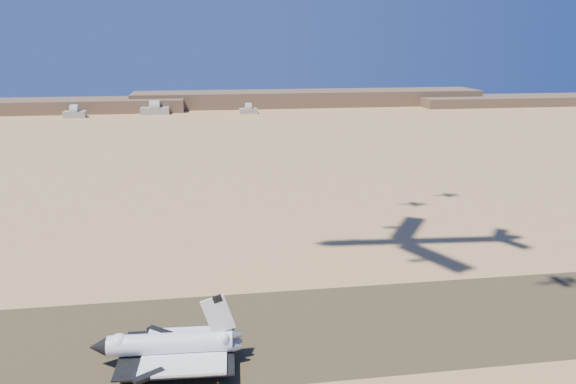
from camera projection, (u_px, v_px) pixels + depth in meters
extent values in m
plane|color=tan|center=(249.00, 334.00, 152.11)|extent=(1200.00, 1200.00, 0.00)
cube|color=#4A3D25|center=(249.00, 334.00, 152.10)|extent=(600.00, 50.00, 0.06)
cube|color=brown|center=(8.00, 107.00, 614.23)|extent=(380.00, 60.00, 14.00)
cube|color=brown|center=(309.00, 98.00, 682.57)|extent=(420.00, 60.00, 18.00)
cube|color=brown|center=(535.00, 100.00, 695.86)|extent=(300.00, 60.00, 11.00)
cube|color=#9D978B|center=(75.00, 114.00, 579.21)|extent=(22.00, 14.00, 6.50)
cube|color=#9D978B|center=(155.00, 111.00, 605.11)|extent=(30.00, 15.00, 7.50)
cube|color=#9D978B|center=(248.00, 111.00, 610.47)|extent=(19.00, 12.50, 5.50)
cylinder|color=white|center=(170.00, 343.00, 136.67)|extent=(29.78, 6.81, 5.17)
cone|color=black|center=(99.00, 347.00, 135.11)|extent=(4.42, 5.14, 4.91)
sphere|color=white|center=(119.00, 343.00, 135.36)|extent=(4.80, 4.80, 4.80)
cube|color=white|center=(185.00, 350.00, 137.57)|extent=(21.52, 23.26, 0.83)
cube|color=black|center=(178.00, 352.00, 137.50)|extent=(28.89, 23.67, 0.46)
cube|color=white|center=(218.00, 314.00, 135.90)|extent=(8.58, 1.12, 10.63)
cylinder|color=gray|center=(121.00, 361.00, 136.61)|extent=(0.33, 0.33, 2.95)
cylinder|color=black|center=(121.00, 364.00, 136.87)|extent=(1.04, 0.47, 1.02)
cylinder|color=gray|center=(192.00, 368.00, 133.81)|extent=(0.33, 0.33, 2.95)
cylinder|color=black|center=(192.00, 371.00, 134.06)|extent=(1.04, 0.47, 1.02)
cylinder|color=gray|center=(195.00, 347.00, 142.68)|extent=(0.33, 0.33, 2.95)
cylinder|color=black|center=(195.00, 351.00, 142.93)|extent=(1.04, 0.47, 1.02)
imported|color=red|center=(195.00, 376.00, 131.52)|extent=(0.50, 0.67, 1.65)
imported|color=red|center=(188.00, 373.00, 132.47)|extent=(1.24, 1.05, 1.89)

